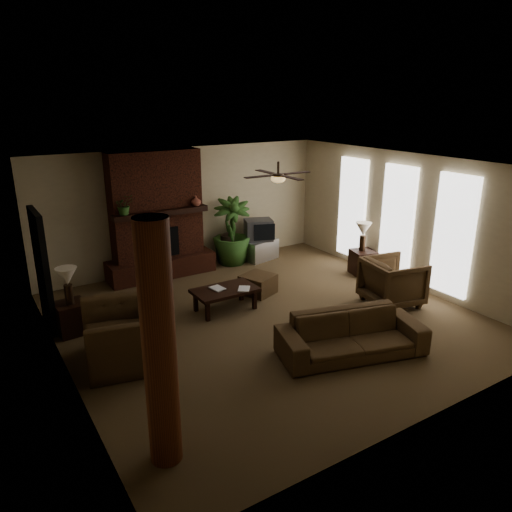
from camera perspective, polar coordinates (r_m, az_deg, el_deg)
room_shell at (r=8.49m, az=1.43°, el=1.20°), size 7.00×7.00×7.00m
fireplace at (r=10.99m, az=-11.44°, el=3.50°), size 2.40×0.70×2.80m
windows at (r=10.86m, az=16.23°, el=4.02°), size 0.08×3.65×2.35m
log_column at (r=5.26m, az=-11.28°, el=-10.47°), size 0.36×0.36×2.80m
doorway at (r=9.09m, az=-23.75°, el=-1.57°), size 0.10×1.00×2.10m
ceiling_fan at (r=8.70m, az=2.62°, el=9.24°), size 1.35×1.35×0.37m
sofa at (r=7.80m, az=11.18°, el=-8.31°), size 2.39×1.27×0.90m
armchair_left at (r=7.68m, az=-15.16°, el=-7.88°), size 1.13×1.50×1.18m
armchair_right at (r=9.79m, az=15.75°, el=-2.69°), size 1.08×1.13×1.01m
coffee_table at (r=9.22m, az=-3.65°, el=-4.20°), size 1.20×0.70×0.43m
ottoman at (r=10.03m, az=0.24°, el=-3.33°), size 0.78×0.78×0.40m
tv_stand at (r=12.09m, az=0.49°, el=0.76°), size 0.94×0.68×0.50m
tv at (r=11.94m, az=0.32°, el=3.08°), size 0.78×0.71×0.52m
floor_vase at (r=11.81m, az=-3.34°, el=1.22°), size 0.34×0.34×0.77m
floor_plant at (r=11.77m, az=-2.86°, el=1.25°), size 1.46×1.83×0.90m
side_table_left at (r=8.98m, az=-20.81°, el=-6.78°), size 0.54×0.54×0.55m
lamp_left at (r=8.66m, az=-21.28°, el=-2.54°), size 0.39×0.39×0.65m
side_table_right at (r=11.36m, az=12.41°, el=-0.72°), size 0.61×0.61×0.55m
lamp_right at (r=11.19m, az=12.48°, el=2.87°), size 0.45×0.45×0.65m
mantel_plant at (r=10.36m, az=-15.20°, el=5.56°), size 0.40×0.44×0.33m
mantel_vase at (r=10.93m, az=-7.06°, el=6.42°), size 0.27×0.28×0.22m
book_a at (r=9.09m, az=-5.11°, el=-3.21°), size 0.22×0.06×0.29m
book_b at (r=9.12m, az=-2.09°, el=-3.07°), size 0.19×0.14×0.29m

